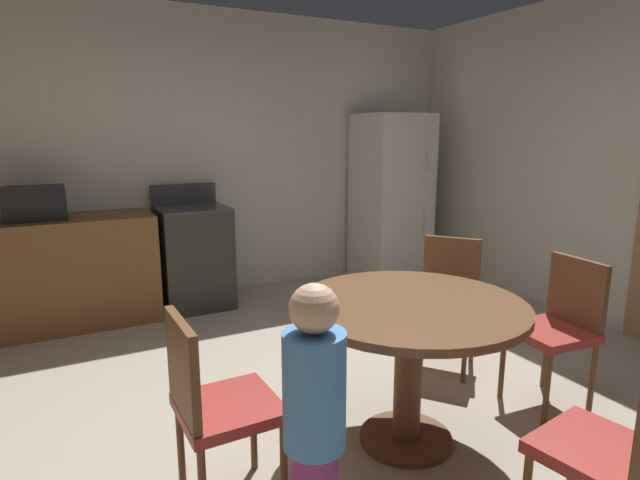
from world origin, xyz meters
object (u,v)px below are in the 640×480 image
(chair_northeast, at_px, (447,294))
(chair_west, at_px, (213,400))
(oven_range, at_px, (194,256))
(chair_south, at_px, (622,449))
(person_child, at_px, (314,425))
(chair_east, at_px, (559,322))
(refrigerator, at_px, (391,198))
(dining_table, at_px, (410,332))
(microwave, at_px, (35,203))

(chair_northeast, bearing_deg, chair_west, -18.46)
(oven_range, distance_m, chair_west, 2.72)
(chair_south, relative_size, person_child, 0.80)
(oven_range, height_order, chair_east, oven_range)
(oven_range, xyz_separation_m, person_child, (-0.35, -3.12, 0.11))
(oven_range, height_order, chair_south, oven_range)
(refrigerator, height_order, dining_table, refrigerator)
(chair_south, bearing_deg, oven_range, 0.18)
(oven_range, xyz_separation_m, chair_east, (1.44, -2.72, 0.03))
(chair_south, bearing_deg, microwave, 17.44)
(chair_west, xyz_separation_m, chair_south, (1.17, -0.97, 0.00))
(microwave, relative_size, chair_east, 0.51)
(microwave, height_order, chair_south, microwave)
(person_child, bearing_deg, chair_south, -60.62)
(chair_south, distance_m, person_child, 1.07)
(oven_range, height_order, microwave, microwave)
(chair_east, bearing_deg, refrigerator, -99.61)
(dining_table, xyz_separation_m, chair_south, (0.16, -1.00, -0.10))
(dining_table, bearing_deg, chair_south, -80.99)
(refrigerator, height_order, person_child, refrigerator)
(refrigerator, relative_size, person_child, 1.61)
(chair_northeast, height_order, chair_south, same)
(chair_northeast, xyz_separation_m, chair_south, (-0.64, -1.62, 0.00))
(chair_west, bearing_deg, person_child, -64.79)
(chair_northeast, distance_m, chair_south, 1.74)
(microwave, distance_m, person_child, 3.27)
(refrigerator, bearing_deg, microwave, 179.14)
(chair_south, bearing_deg, dining_table, 0.00)
(refrigerator, distance_m, chair_west, 3.77)
(oven_range, relative_size, person_child, 1.01)
(oven_range, height_order, dining_table, oven_range)
(oven_range, distance_m, chair_northeast, 2.35)
(microwave, bearing_deg, chair_northeast, -39.40)
(microwave, height_order, chair_northeast, microwave)
(dining_table, relative_size, chair_south, 1.31)
(person_child, bearing_deg, chair_northeast, 3.26)
(chair_west, height_order, chair_east, same)
(oven_range, bearing_deg, chair_south, -80.82)
(chair_west, bearing_deg, dining_table, 0.00)
(chair_south, bearing_deg, chair_west, 41.15)
(refrigerator, relative_size, chair_west, 2.02)
(oven_range, xyz_separation_m, chair_south, (0.59, -3.63, 0.03))
(chair_south, xyz_separation_m, person_child, (-0.94, 0.51, 0.08))
(oven_range, bearing_deg, dining_table, -80.75)
(microwave, relative_size, person_child, 0.40)
(dining_table, distance_m, chair_northeast, 1.01)
(chair_northeast, distance_m, chair_east, 0.74)
(chair_east, bearing_deg, dining_table, 0.00)
(oven_range, relative_size, refrigerator, 0.62)
(refrigerator, height_order, chair_west, refrigerator)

